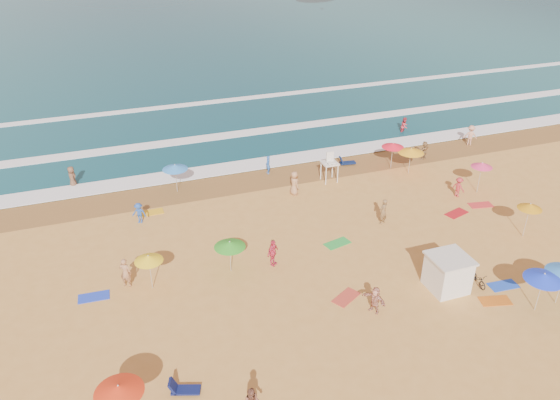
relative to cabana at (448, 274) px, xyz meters
name	(u,v)px	position (x,y,z in m)	size (l,w,h in m)	color
ground	(331,263)	(-5.14, 4.48, -1.00)	(220.00, 220.00, 0.00)	gold
ocean	(147,19)	(-5.14, 88.48, -1.00)	(220.00, 140.00, 0.18)	#0C4756
wet_sand	(266,177)	(-5.14, 16.98, -0.99)	(220.00, 220.00, 0.00)	olive
surf_foam	(237,137)	(-5.14, 25.80, -0.90)	(200.00, 18.70, 0.05)	white
cabana	(448,274)	(0.00, 0.00, 0.00)	(2.00, 2.00, 2.00)	white
cabana_roof	(450,258)	(0.00, 0.00, 1.06)	(2.20, 2.20, 0.12)	silver
bicycle	(477,278)	(1.90, -0.30, -0.59)	(0.54, 1.55, 0.81)	black
lifeguard_stand	(329,169)	(-0.67, 14.74, 0.05)	(1.20, 1.20, 2.10)	white
beach_umbrellas	(319,245)	(-6.39, 3.59, 1.14)	(53.81, 30.68, 0.76)	blue
loungers	(472,266)	(2.62, 1.07, -0.83)	(54.91, 26.06, 0.34)	#0E1D46
towels	(305,289)	(-7.62, 2.56, -0.98)	(43.03, 24.66, 0.03)	red
beachgoers	(347,194)	(-0.98, 10.85, -0.18)	(35.09, 27.51, 2.13)	brown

